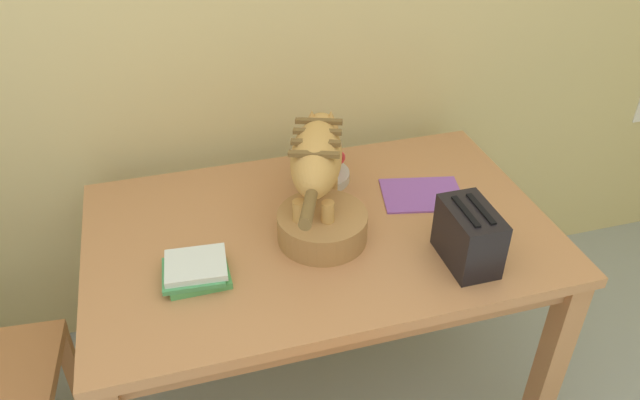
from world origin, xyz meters
The scene contains 9 objects.
wall_rear centered at (0.00, 1.77, 1.25)m, with size 5.30×0.11×2.50m.
dining_table centered at (0.03, 1.18, 0.66)m, with size 1.37×0.86×0.75m.
cat centered at (0.04, 1.25, 0.96)m, with size 0.27×0.62×0.30m.
saucer_bowl centered at (0.10, 1.43, 0.77)m, with size 0.19×0.19×0.03m, color #B6B5A3.
coffee_mug centered at (0.11, 1.43, 0.82)m, with size 0.12×0.08×0.08m.
magazine centered at (0.39, 1.25, 0.76)m, with size 0.25×0.19×0.01m, color #8A4FAA.
book_stack centered at (-0.35, 1.05, 0.78)m, with size 0.18×0.16×0.05m.
wicker_basket centered at (0.02, 1.13, 0.80)m, with size 0.26×0.26×0.09m.
toaster centered at (0.38, 0.92, 0.84)m, with size 0.12×0.20×0.18m.
Camera 1 is at (-0.37, -0.22, 1.88)m, focal length 34.47 mm.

